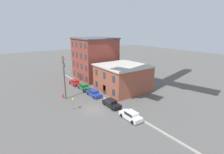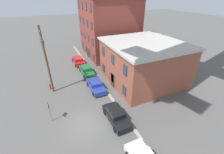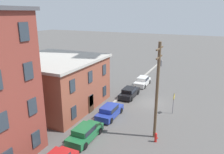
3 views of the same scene
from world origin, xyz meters
name	(u,v)px [view 1 (image 1 of 3)]	position (x,y,z in m)	size (l,w,h in m)	color
ground_plane	(95,109)	(0.00, 0.00, 0.00)	(200.00, 200.00, 0.00)	#565451
kerb_strip	(114,103)	(0.00, 4.50, 0.08)	(56.00, 0.36, 0.16)	#9E998E
apartment_corner	(95,58)	(-19.60, 11.19, 6.23)	(12.02, 10.89, 12.43)	brown
apartment_midblock	(123,77)	(-5.87, 11.33, 3.21)	(11.64, 11.18, 6.40)	brown
car_red	(75,82)	(-16.53, 3.05, 0.75)	(4.40, 1.92, 1.43)	#B21E1E
car_green	(84,87)	(-11.51, 3.39, 0.75)	(4.40, 1.92, 1.43)	#1E6638
car_blue	(94,93)	(-6.15, 3.28, 0.75)	(4.40, 1.92, 1.43)	#233899
car_black	(111,103)	(0.80, 3.38, 0.75)	(4.40, 1.92, 1.43)	black
car_white	(131,115)	(6.88, 3.23, 0.75)	(4.40, 1.92, 1.43)	silver
caution_sign	(73,101)	(-2.09, -3.41, 1.77)	(0.90, 0.08, 2.67)	slate
utility_pole	(64,76)	(-8.18, -2.68, 5.34)	(2.40, 0.44, 9.52)	brown
fire_hydrant	(63,96)	(-9.03, -3.02, 0.48)	(0.24, 0.34, 0.96)	red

